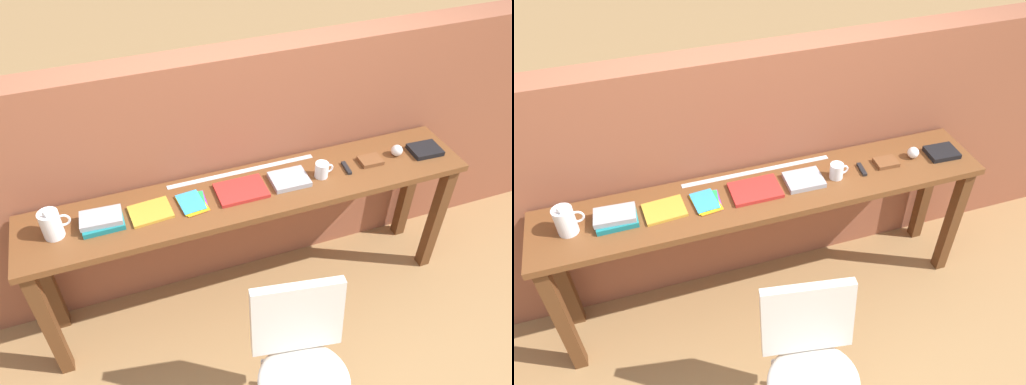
% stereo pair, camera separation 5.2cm
% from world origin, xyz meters
% --- Properties ---
extents(ground_plane, '(40.00, 40.00, 0.00)m').
position_xyz_m(ground_plane, '(0.00, 0.00, 0.00)').
color(ground_plane, '#9E7547').
extents(brick_wall_back, '(6.00, 0.20, 1.54)m').
position_xyz_m(brick_wall_back, '(0.00, 0.64, 0.77)').
color(brick_wall_back, '#935138').
rests_on(brick_wall_back, ground).
extents(sideboard, '(2.50, 0.44, 0.88)m').
position_xyz_m(sideboard, '(0.00, 0.30, 0.74)').
color(sideboard, brown).
rests_on(sideboard, ground).
extents(chair_white_moulded, '(0.51, 0.52, 0.89)m').
position_xyz_m(chair_white_moulded, '(-0.06, -0.54, 0.53)').
color(chair_white_moulded, silver).
rests_on(chair_white_moulded, ground).
extents(pitcher_white, '(0.14, 0.10, 0.18)m').
position_xyz_m(pitcher_white, '(-1.03, 0.30, 0.96)').
color(pitcher_white, white).
rests_on(pitcher_white, sideboard).
extents(book_stack_leftmost, '(0.21, 0.16, 0.06)m').
position_xyz_m(book_stack_leftmost, '(-0.80, 0.30, 0.91)').
color(book_stack_leftmost, '#19757A').
rests_on(book_stack_leftmost, sideboard).
extents(magazine_cycling, '(0.22, 0.18, 0.02)m').
position_xyz_m(magazine_cycling, '(-0.56, 0.30, 0.89)').
color(magazine_cycling, gold).
rests_on(magazine_cycling, sideboard).
extents(pamphlet_pile_colourful, '(0.16, 0.19, 0.01)m').
position_xyz_m(pamphlet_pile_colourful, '(-0.34, 0.30, 0.89)').
color(pamphlet_pile_colourful, purple).
rests_on(pamphlet_pile_colourful, sideboard).
extents(book_open_centre, '(0.27, 0.19, 0.02)m').
position_xyz_m(book_open_centre, '(-0.07, 0.30, 0.89)').
color(book_open_centre, red).
rests_on(book_open_centre, sideboard).
extents(book_grey_hardcover, '(0.21, 0.17, 0.03)m').
position_xyz_m(book_grey_hardcover, '(0.21, 0.30, 0.89)').
color(book_grey_hardcover, '#9E9EA3').
rests_on(book_grey_hardcover, sideboard).
extents(mug, '(0.11, 0.08, 0.09)m').
position_xyz_m(mug, '(0.40, 0.28, 0.92)').
color(mug, white).
rests_on(mug, sideboard).
extents(multitool_folded, '(0.03, 0.11, 0.02)m').
position_xyz_m(multitool_folded, '(0.57, 0.29, 0.89)').
color(multitool_folded, black).
rests_on(multitool_folded, sideboard).
extents(leather_journal_brown, '(0.13, 0.10, 0.02)m').
position_xyz_m(leather_journal_brown, '(0.73, 0.30, 0.89)').
color(leather_journal_brown, brown).
rests_on(leather_journal_brown, sideboard).
extents(sports_ball_small, '(0.07, 0.07, 0.07)m').
position_xyz_m(sports_ball_small, '(0.90, 0.31, 0.91)').
color(sports_ball_small, silver).
rests_on(sports_ball_small, sideboard).
extents(book_repair_rightmost, '(0.19, 0.15, 0.03)m').
position_xyz_m(book_repair_rightmost, '(1.08, 0.28, 0.89)').
color(book_repair_rightmost, black).
rests_on(book_repair_rightmost, sideboard).
extents(ruler_metal_back_edge, '(0.87, 0.03, 0.00)m').
position_xyz_m(ruler_metal_back_edge, '(-0.01, 0.47, 0.88)').
color(ruler_metal_back_edge, silver).
rests_on(ruler_metal_back_edge, sideboard).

